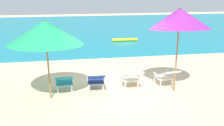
% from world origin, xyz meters
% --- Properties ---
extents(ground_plane, '(40.00, 40.00, 0.00)m').
position_xyz_m(ground_plane, '(0.00, 4.00, 0.00)').
color(ground_plane, beige).
extents(ocean_band, '(40.00, 18.00, 0.01)m').
position_xyz_m(ocean_band, '(0.00, 12.78, 0.00)').
color(ocean_band, teal).
rests_on(ocean_band, ground_plane).
extents(swim_buoy, '(1.60, 0.18, 0.18)m').
position_xyz_m(swim_buoy, '(1.93, 7.36, 0.10)').
color(swim_buoy, yellow).
rests_on(swim_buoy, ocean_band).
extents(lounge_chair_far_left, '(0.57, 0.89, 0.68)m').
position_xyz_m(lounge_chair_far_left, '(-1.60, 0.05, 0.40)').
color(lounge_chair_far_left, teal).
rests_on(lounge_chair_far_left, ground_plane).
extents(lounge_chair_near_left, '(0.56, 0.89, 0.68)m').
position_xyz_m(lounge_chair_near_left, '(-0.61, 0.02, 0.40)').
color(lounge_chair_near_left, navy).
rests_on(lounge_chair_near_left, ground_plane).
extents(lounge_chair_near_right, '(0.64, 0.93, 0.68)m').
position_xyz_m(lounge_chair_near_right, '(0.56, 0.05, 0.40)').
color(lounge_chair_near_right, silver).
rests_on(lounge_chair_near_right, ground_plane).
extents(lounge_chair_far_right, '(0.65, 0.94, 0.68)m').
position_xyz_m(lounge_chair_far_right, '(1.74, -0.00, 0.40)').
color(lounge_chair_far_right, silver).
rests_on(lounge_chair_far_right, ground_plane).
extents(beach_umbrella_left, '(2.84, 2.86, 2.40)m').
position_xyz_m(beach_umbrella_left, '(-2.02, -0.28, 2.01)').
color(beach_umbrella_left, olive).
rests_on(beach_umbrella_left, ground_plane).
extents(beach_umbrella_right, '(1.90, 1.95, 2.72)m').
position_xyz_m(beach_umbrella_right, '(1.87, -0.38, 2.32)').
color(beach_umbrella_right, olive).
rests_on(beach_umbrella_right, ground_plane).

